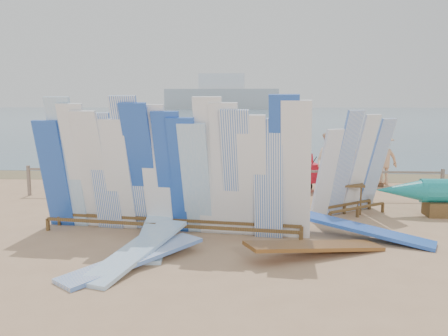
# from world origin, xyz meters

# --- Properties ---
(ground) EXTENTS (160.00, 160.00, 0.00)m
(ground) POSITION_xyz_m (0.00, 0.00, 0.00)
(ground) COLOR tan
(ground) RESTS_ON ground
(ocean) EXTENTS (320.00, 240.00, 0.02)m
(ocean) POSITION_xyz_m (0.00, 128.00, 0.00)
(ocean) COLOR #45667B
(ocean) RESTS_ON ground
(wet_sand_strip) EXTENTS (40.00, 2.60, 0.01)m
(wet_sand_strip) POSITION_xyz_m (0.00, 7.20, 0.00)
(wet_sand_strip) COLOR olive
(wet_sand_strip) RESTS_ON ground
(distant_ship) EXTENTS (45.00, 8.00, 14.00)m
(distant_ship) POSITION_xyz_m (-12.00, 180.00, 5.31)
(distant_ship) COLOR #999EA3
(distant_ship) RESTS_ON ocean
(fence) EXTENTS (12.08, 0.08, 0.90)m
(fence) POSITION_xyz_m (0.00, 3.00, 0.63)
(fence) COLOR #7D6C5F
(fence) RESTS_ON ground
(main_surfboard_rack) EXTENTS (5.84, 1.52, 2.91)m
(main_surfboard_rack) POSITION_xyz_m (-1.04, -0.95, 1.31)
(main_surfboard_rack) COLOR brown
(main_surfboard_rack) RESTS_ON ground
(side_surfboard_rack) EXTENTS (2.21, 1.91, 2.59)m
(side_surfboard_rack) POSITION_xyz_m (3.09, 1.01, 1.17)
(side_surfboard_rack) COLOR brown
(side_surfboard_rack) RESTS_ON ground
(vendor_table) EXTENTS (0.95, 0.70, 1.21)m
(vendor_table) POSITION_xyz_m (2.96, 1.34, 0.40)
(vendor_table) COLOR brown
(vendor_table) RESTS_ON ground
(flat_board_e) EXTENTS (2.15, 2.44, 0.25)m
(flat_board_e) POSITION_xyz_m (-1.34, -2.87, 0.00)
(flat_board_e) COLOR white
(flat_board_e) RESTS_ON ground
(flat_board_a) EXTENTS (0.74, 2.72, 0.41)m
(flat_board_a) POSITION_xyz_m (-1.26, -1.51, 0.00)
(flat_board_a) COLOR #8FBDE4
(flat_board_a) RESTS_ON ground
(flat_board_c) EXTENTS (2.67, 1.66, 0.35)m
(flat_board_c) POSITION_xyz_m (1.82, -2.13, 0.00)
(flat_board_c) COLOR brown
(flat_board_c) RESTS_ON ground
(flat_board_b) EXTENTS (1.40, 2.72, 0.42)m
(flat_board_b) POSITION_xyz_m (-1.33, -2.64, 0.00)
(flat_board_b) COLOR #8FBDE4
(flat_board_b) RESTS_ON ground
(flat_board_d) EXTENTS (2.68, 1.59, 0.42)m
(flat_board_d) POSITION_xyz_m (2.94, -1.05, 0.00)
(flat_board_d) COLOR blue
(flat_board_d) RESTS_ON ground
(beach_chair_left) EXTENTS (0.57, 0.59, 0.81)m
(beach_chair_left) POSITION_xyz_m (-0.80, 4.11, 0.24)
(beach_chair_left) COLOR red
(beach_chair_left) RESTS_ON ground
(beach_chair_right) EXTENTS (0.66, 0.67, 0.83)m
(beach_chair_right) POSITION_xyz_m (0.87, 3.81, 0.24)
(beach_chair_right) COLOR red
(beach_chair_right) RESTS_ON ground
(stroller) EXTENTS (0.73, 0.92, 1.13)m
(stroller) POSITION_xyz_m (2.41, 4.29, 0.45)
(stroller) COLOR red
(stroller) RESTS_ON ground
(beachgoer_4) EXTENTS (0.80, 1.05, 1.65)m
(beachgoer_4) POSITION_xyz_m (-1.42, 4.93, 0.82)
(beachgoer_4) COLOR #8C6042
(beachgoer_4) RESTS_ON ground
(beachgoer_0) EXTENTS (0.93, 0.91, 1.80)m
(beachgoer_0) POSITION_xyz_m (-3.59, 4.41, 0.90)
(beachgoer_0) COLOR tan
(beachgoer_0) RESTS_ON ground
(beachgoer_10) EXTENTS (0.57, 1.00, 1.61)m
(beachgoer_10) POSITION_xyz_m (4.79, 5.21, 0.80)
(beachgoer_10) COLOR #8C6042
(beachgoer_10) RESTS_ON ground
(beachgoer_9) EXTENTS (1.22, 0.83, 1.74)m
(beachgoer_9) POSITION_xyz_m (5.05, 5.61, 0.87)
(beachgoer_9) COLOR tan
(beachgoer_9) RESTS_ON ground
(beachgoer_extra_1) EXTENTS (1.11, 0.89, 1.74)m
(beachgoer_extra_1) POSITION_xyz_m (-4.36, 5.81, 0.87)
(beachgoer_extra_1) COLOR #8C6042
(beachgoer_extra_1) RESTS_ON ground
(beachgoer_8) EXTENTS (0.98, 0.94, 1.89)m
(beachgoer_8) POSITION_xyz_m (2.96, 3.71, 0.94)
(beachgoer_8) COLOR beige
(beachgoer_8) RESTS_ON ground
(beachgoer_2) EXTENTS (0.96, 0.83, 1.79)m
(beachgoer_2) POSITION_xyz_m (-3.91, 4.75, 0.89)
(beachgoer_2) COLOR beige
(beachgoer_2) RESTS_ON ground
(beachgoer_3) EXTENTS (1.27, 1.01, 1.84)m
(beachgoer_3) POSITION_xyz_m (-1.66, 6.68, 0.92)
(beachgoer_3) COLOR tan
(beachgoer_3) RESTS_ON ground
(beachgoer_7) EXTENTS (0.64, 0.60, 1.56)m
(beachgoer_7) POSITION_xyz_m (3.43, 5.93, 0.78)
(beachgoer_7) COLOR #8C6042
(beachgoer_7) RESTS_ON ground
(beachgoer_6) EXTENTS (0.89, 0.91, 1.76)m
(beachgoer_6) POSITION_xyz_m (3.86, 5.40, 0.88)
(beachgoer_6) COLOR tan
(beachgoer_6) RESTS_ON ground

